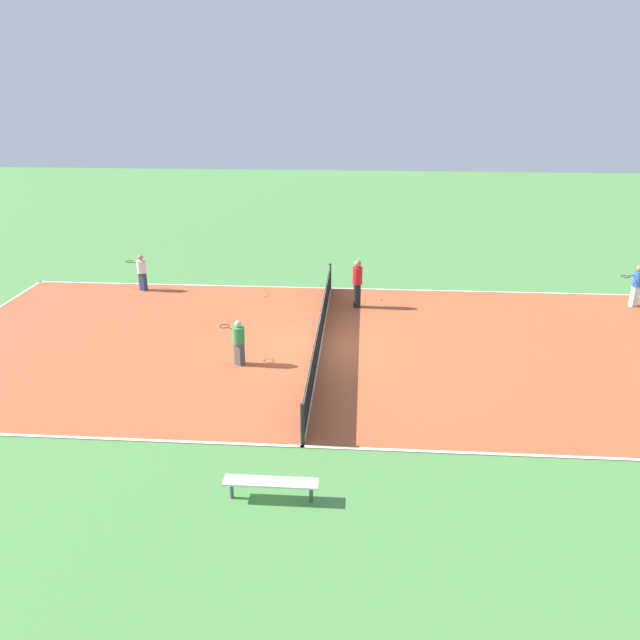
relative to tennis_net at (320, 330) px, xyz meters
name	(u,v)px	position (x,y,z in m)	size (l,w,h in m)	color
ground_plane	(320,346)	(0.00, 0.00, -0.56)	(80.00, 80.00, 0.00)	#518E47
court_surface	(320,346)	(0.00, 0.00, -0.55)	(11.74, 24.45, 0.02)	#B75633
tennis_net	(320,330)	(0.00, 0.00, 0.00)	(11.54, 0.10, 1.05)	black
bench	(271,483)	(7.79, -0.44, -0.16)	(0.36, 1.92, 0.45)	silver
player_near_white	(142,270)	(-5.04, -7.47, 0.29)	(0.66, 0.99, 1.45)	navy
player_far_green	(239,340)	(1.54, -2.29, 0.25)	(0.81, 0.95, 1.40)	#4C4C51
player_coach_red	(357,280)	(-3.68, 1.11, 0.51)	(0.45, 0.45, 1.80)	black
player_near_blue	(637,283)	(-4.50, 11.41, 0.37)	(0.65, 0.99, 1.58)	white
tennis_ball_left_sideline	(381,299)	(-4.51, 2.01, -0.50)	(0.07, 0.07, 0.07)	#CCE033
tennis_ball_near_net	(265,296)	(-4.56, -2.47, -0.50)	(0.07, 0.07, 0.07)	#CCE033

